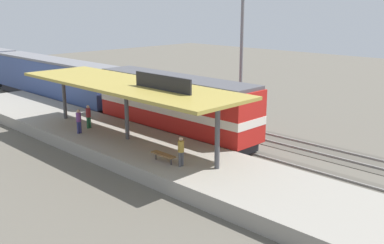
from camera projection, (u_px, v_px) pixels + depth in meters
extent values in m
plane|color=#5B564C|center=(196.00, 132.00, 34.81)|extent=(120.00, 120.00, 0.00)
cube|color=#4E4941|center=(177.00, 137.00, 33.42)|extent=(3.20, 110.00, 0.04)
cube|color=gray|center=(170.00, 139.00, 32.91)|extent=(0.10, 110.00, 0.16)
cube|color=gray|center=(184.00, 135.00, 33.90)|extent=(0.10, 110.00, 0.16)
cube|color=#4E4941|center=(218.00, 126.00, 36.59)|extent=(3.20, 110.00, 0.04)
cube|color=gray|center=(212.00, 127.00, 36.08)|extent=(0.10, 110.00, 0.16)
cube|color=gray|center=(224.00, 124.00, 37.07)|extent=(0.10, 110.00, 0.16)
cube|color=gray|center=(128.00, 145.00, 30.14)|extent=(6.00, 44.00, 0.90)
cylinder|color=#47474C|center=(217.00, 137.00, 24.14)|extent=(0.28, 0.28, 3.60)
cylinder|color=#47474C|center=(127.00, 113.00, 29.57)|extent=(0.28, 0.28, 3.60)
cylinder|color=#47474C|center=(64.00, 96.00, 35.01)|extent=(0.28, 0.28, 3.60)
cube|color=#A38E3D|center=(126.00, 84.00, 29.09)|extent=(5.20, 18.00, 0.20)
cube|color=black|center=(162.00, 83.00, 26.51)|extent=(0.12, 4.80, 0.90)
cylinder|color=#333338|center=(171.00, 161.00, 25.07)|extent=(0.07, 0.07, 0.42)
cylinder|color=#333338|center=(156.00, 156.00, 25.95)|extent=(0.07, 0.07, 0.42)
cube|color=brown|center=(163.00, 155.00, 25.44)|extent=(0.44, 1.70, 0.08)
cube|color=#28282D|center=(175.00, 130.00, 33.50)|extent=(2.60, 13.60, 0.70)
cube|color=red|center=(174.00, 103.00, 32.97)|extent=(2.90, 14.40, 3.50)
cube|color=#4C4C51|center=(174.00, 78.00, 32.49)|extent=(2.78, 14.11, 0.24)
cube|color=silver|center=(174.00, 106.00, 33.03)|extent=(2.93, 14.43, 0.56)
cube|color=#28282D|center=(54.00, 97.00, 45.72)|extent=(2.60, 19.20, 0.70)
cube|color=#384C84|center=(53.00, 77.00, 45.21)|extent=(2.90, 20.00, 3.30)
cube|color=slate|center=(51.00, 60.00, 44.76)|extent=(2.78, 19.60, 0.24)
cylinder|color=slate|center=(241.00, 55.00, 37.61)|extent=(0.28, 0.28, 11.00)
cylinder|color=#4C4C51|center=(180.00, 159.00, 24.76)|extent=(0.16, 0.16, 0.84)
cylinder|color=#4C4C51|center=(182.00, 159.00, 24.88)|extent=(0.16, 0.16, 0.84)
cylinder|color=olive|center=(181.00, 146.00, 24.63)|extent=(0.34, 0.34, 0.64)
sphere|color=tan|center=(181.00, 139.00, 24.52)|extent=(0.23, 0.23, 0.23)
cylinder|color=#23603D|center=(88.00, 123.00, 32.47)|extent=(0.16, 0.16, 0.84)
cylinder|color=#23603D|center=(90.00, 122.00, 32.59)|extent=(0.16, 0.16, 0.84)
cylinder|color=maroon|center=(88.00, 113.00, 32.34)|extent=(0.34, 0.34, 0.64)
sphere|color=tan|center=(88.00, 107.00, 32.23)|extent=(0.23, 0.23, 0.23)
cylinder|color=navy|center=(78.00, 128.00, 31.17)|extent=(0.16, 0.16, 0.84)
cylinder|color=navy|center=(80.00, 127.00, 31.29)|extent=(0.16, 0.16, 0.84)
cylinder|color=#663375|center=(79.00, 117.00, 31.04)|extent=(0.34, 0.34, 0.64)
sphere|color=tan|center=(78.00, 111.00, 30.93)|extent=(0.23, 0.23, 0.23)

